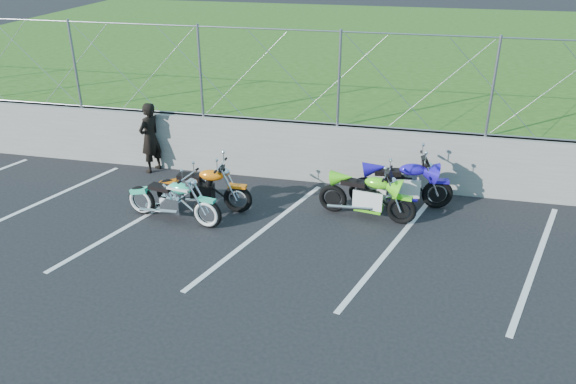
% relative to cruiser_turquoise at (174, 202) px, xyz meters
% --- Properties ---
extents(ground, '(90.00, 90.00, 0.00)m').
position_rel_cruiser_turquoise_xyz_m(ground, '(1.72, -1.03, -0.41)').
color(ground, black).
rests_on(ground, ground).
extents(retaining_wall, '(30.00, 0.22, 1.30)m').
position_rel_cruiser_turquoise_xyz_m(retaining_wall, '(1.72, 2.47, 0.24)').
color(retaining_wall, slate).
rests_on(retaining_wall, ground).
extents(grass_field, '(30.00, 20.00, 1.30)m').
position_rel_cruiser_turquoise_xyz_m(grass_field, '(1.72, 12.47, 0.24)').
color(grass_field, '#285316').
rests_on(grass_field, ground).
extents(chain_link_fence, '(28.00, 0.03, 2.00)m').
position_rel_cruiser_turquoise_xyz_m(chain_link_fence, '(1.72, 2.47, 1.89)').
color(chain_link_fence, gray).
rests_on(chain_link_fence, retaining_wall).
extents(parking_lines, '(18.29, 4.31, 0.01)m').
position_rel_cruiser_turquoise_xyz_m(parking_lines, '(2.92, -0.03, -0.41)').
color(parking_lines, silver).
rests_on(parking_lines, ground).
extents(cruiser_turquoise, '(2.04, 0.64, 1.02)m').
position_rel_cruiser_turquoise_xyz_m(cruiser_turquoise, '(0.00, 0.00, 0.00)').
color(cruiser_turquoise, black).
rests_on(cruiser_turquoise, ground).
extents(naked_orange, '(1.99, 0.68, 0.99)m').
position_rel_cruiser_turquoise_xyz_m(naked_orange, '(0.38, 0.60, 0.02)').
color(naked_orange, black).
rests_on(naked_orange, ground).
extents(sportbike_green, '(1.92, 0.68, 1.00)m').
position_rel_cruiser_turquoise_xyz_m(sportbike_green, '(3.57, 0.94, 0.02)').
color(sportbike_green, black).
rests_on(sportbike_green, ground).
extents(sportbike_blue, '(2.06, 0.73, 1.07)m').
position_rel_cruiser_turquoise_xyz_m(sportbike_blue, '(4.19, 1.58, 0.05)').
color(sportbike_blue, black).
rests_on(sportbike_blue, ground).
extents(person_standing, '(0.55, 0.68, 1.62)m').
position_rel_cruiser_turquoise_xyz_m(person_standing, '(-1.48, 2.17, 0.40)').
color(person_standing, black).
rests_on(person_standing, ground).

